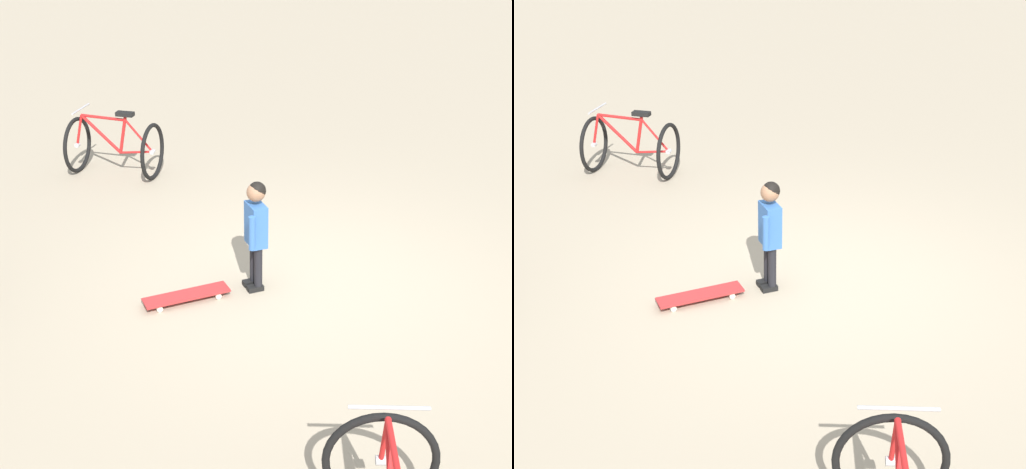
{
  "view_description": "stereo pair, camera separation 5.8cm",
  "coord_description": "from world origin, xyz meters",
  "views": [
    {
      "loc": [
        -6.15,
        -0.15,
        3.55
      ],
      "look_at": [
        -0.13,
        0.48,
        0.55
      ],
      "focal_mm": 52.41,
      "sensor_mm": 36.0,
      "label": 1
    },
    {
      "loc": [
        -6.14,
        -0.21,
        3.55
      ],
      "look_at": [
        -0.13,
        0.48,
        0.55
      ],
      "focal_mm": 52.41,
      "sensor_mm": 36.0,
      "label": 2
    }
  ],
  "objects": [
    {
      "name": "skateboard",
      "position": [
        -0.44,
        1.08,
        0.06
      ],
      "size": [
        0.56,
        0.78,
        0.07
      ],
      "color": "#B22D2D",
      "rests_on": "ground"
    },
    {
      "name": "bicycle_near",
      "position": [
        2.51,
        2.54,
        0.38
      ],
      "size": [
        0.86,
        1.16,
        0.85
      ],
      "color": "black",
      "rests_on": "ground"
    },
    {
      "name": "ground_plane",
      "position": [
        0.0,
        0.0,
        0.0
      ],
      "size": [
        50.0,
        50.0,
        0.0
      ],
      "primitive_type": "plane",
      "color": "tan"
    },
    {
      "name": "child_person",
      "position": [
        -0.13,
        0.48,
        0.66
      ],
      "size": [
        0.41,
        0.26,
        1.06
      ],
      "color": "black",
      "rests_on": "ground"
    }
  ]
}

